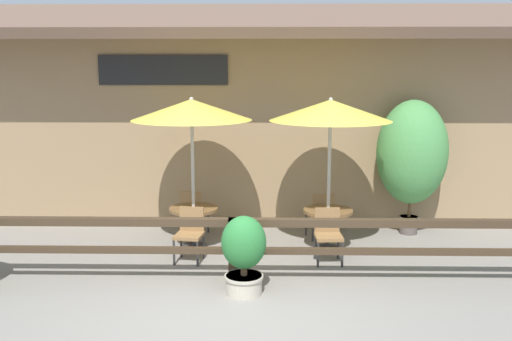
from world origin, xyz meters
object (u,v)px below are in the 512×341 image
(dining_table_near, at_px, (194,216))
(chair_middle_streetside, at_px, (328,233))
(patio_umbrella_near, at_px, (192,110))
(patio_umbrella_middle, at_px, (330,111))
(chair_near_streetside, at_px, (190,232))
(chair_middle_wallside, at_px, (321,213))
(potted_plant_small_flowering, at_px, (244,252))
(dining_table_middle, at_px, (328,218))
(potted_plant_broad_leaf, at_px, (412,153))
(chair_near_wallside, at_px, (194,210))

(dining_table_near, bearing_deg, chair_middle_streetside, -17.43)
(patio_umbrella_near, xyz_separation_m, patio_umbrella_middle, (2.28, -0.08, 0.00))
(chair_near_streetside, bearing_deg, chair_middle_streetside, 8.09)
(chair_middle_wallside, distance_m, potted_plant_small_flowering, 2.85)
(dining_table_near, bearing_deg, chair_middle_wallside, 13.42)
(dining_table_middle, bearing_deg, potted_plant_broad_leaf, 31.42)
(dining_table_middle, bearing_deg, patio_umbrella_near, 177.87)
(chair_middle_streetside, bearing_deg, patio_umbrella_near, 159.77)
(chair_near_streetside, height_order, chair_middle_streetside, same)
(chair_near_streetside, xyz_separation_m, dining_table_middle, (2.26, 0.59, 0.08))
(dining_table_near, bearing_deg, dining_table_middle, -2.13)
(patio_umbrella_middle, relative_size, chair_middle_streetside, 3.01)
(patio_umbrella_near, bearing_deg, potted_plant_broad_leaf, 13.01)
(patio_umbrella_near, height_order, patio_umbrella_middle, same)
(potted_plant_small_flowering, bearing_deg, chair_middle_streetside, 45.63)
(dining_table_middle, distance_m, potted_plant_small_flowering, 2.35)
(patio_umbrella_near, xyz_separation_m, chair_near_wallside, (-0.09, 0.68, -1.88))
(chair_near_streetside, distance_m, chair_middle_streetside, 2.20)
(potted_plant_broad_leaf, bearing_deg, chair_middle_streetside, -136.31)
(chair_near_wallside, xyz_separation_m, potted_plant_small_flowering, (1.03, -2.69, 0.11))
(chair_middle_streetside, xyz_separation_m, potted_plant_broad_leaf, (1.67, 1.60, 1.03))
(dining_table_near, bearing_deg, chair_near_wallside, 97.72)
(chair_middle_streetside, bearing_deg, potted_plant_broad_leaf, 40.88)
(dining_table_near, relative_size, chair_near_streetside, 0.97)
(dining_table_middle, relative_size, potted_plant_small_flowering, 0.76)
(dining_table_near, distance_m, dining_table_middle, 2.28)
(chair_middle_streetside, bearing_deg, patio_umbrella_middle, 81.55)
(dining_table_middle, relative_size, chair_middle_streetside, 0.97)
(chair_middle_wallside, bearing_deg, dining_table_near, -1.07)
(chair_middle_wallside, bearing_deg, chair_near_wallside, -18.23)
(potted_plant_broad_leaf, bearing_deg, dining_table_middle, -148.58)
(chair_middle_wallside, distance_m, potted_plant_broad_leaf, 2.00)
(dining_table_middle, xyz_separation_m, chair_middle_streetside, (-0.06, -0.61, -0.08))
(chair_middle_wallside, bearing_deg, chair_near_streetside, 14.34)
(potted_plant_broad_leaf, bearing_deg, chair_near_wallside, -176.86)
(dining_table_middle, relative_size, chair_middle_wallside, 0.97)
(potted_plant_small_flowering, xyz_separation_m, potted_plant_broad_leaf, (2.95, 2.91, 0.92))
(chair_near_wallside, distance_m, potted_plant_broad_leaf, 4.12)
(chair_near_streetside, xyz_separation_m, patio_umbrella_middle, (2.26, 0.59, 1.88))
(dining_table_near, relative_size, potted_plant_broad_leaf, 0.33)
(dining_table_near, height_order, potted_plant_broad_leaf, potted_plant_broad_leaf)
(chair_middle_streetside, relative_size, chair_middle_wallside, 1.00)
(chair_near_streetside, bearing_deg, potted_plant_small_flowering, -46.92)
(potted_plant_small_flowering, distance_m, potted_plant_broad_leaf, 4.25)
(patio_umbrella_near, xyz_separation_m, dining_table_middle, (2.28, -0.08, -1.81))
(patio_umbrella_middle, bearing_deg, chair_middle_wallside, 95.78)
(patio_umbrella_near, relative_size, chair_middle_wallside, 3.01)
(patio_umbrella_middle, distance_m, potted_plant_broad_leaf, 2.07)
(dining_table_near, height_order, chair_middle_streetside, chair_middle_streetside)
(chair_middle_wallside, bearing_deg, potted_plant_broad_leaf, 177.96)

